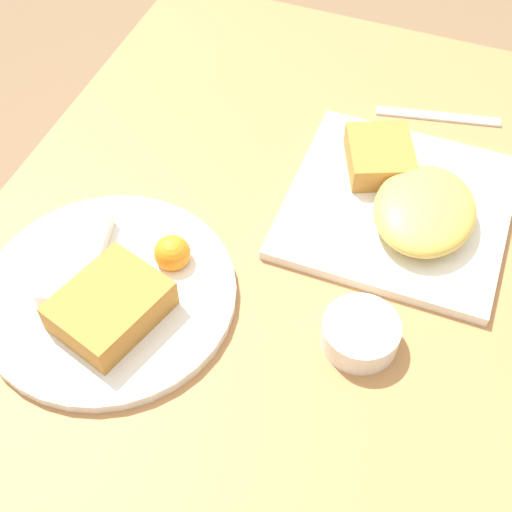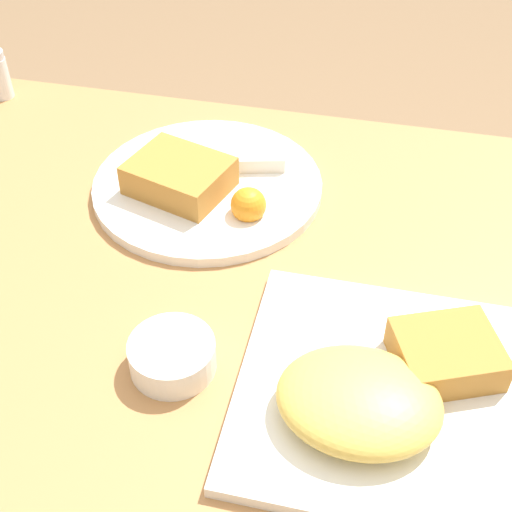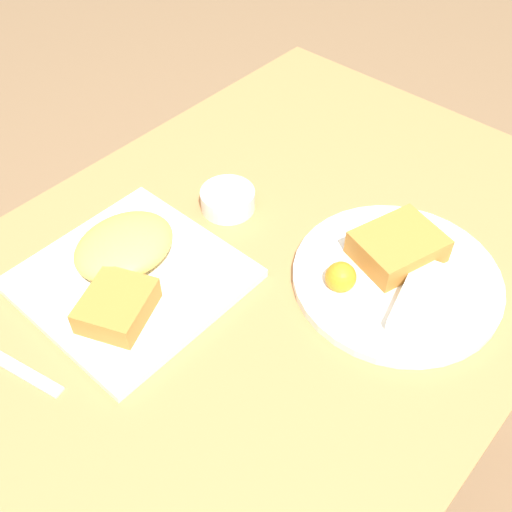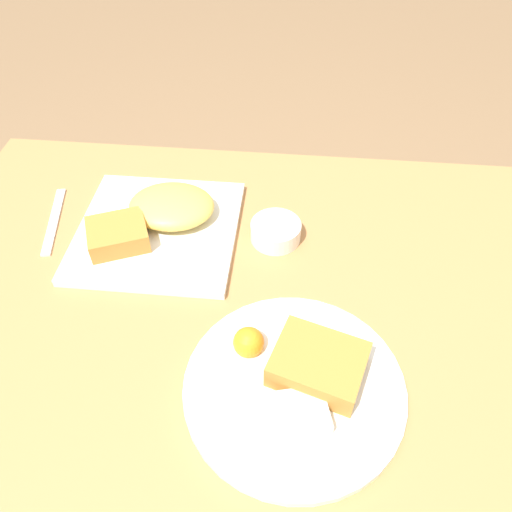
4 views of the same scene
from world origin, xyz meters
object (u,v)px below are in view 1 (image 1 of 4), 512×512
plate_square_near (405,201)px  sauce_ramekin (360,333)px  butter_knife (438,117)px  plate_oval_far (109,291)px

plate_square_near → sauce_ramekin: size_ratio=3.18×
butter_knife → plate_square_near: bearing=76.6°
butter_knife → plate_oval_far: bearing=45.1°
plate_square_near → sauce_ramekin: bearing=180.0°
sauce_ramekin → butter_knife: sauce_ramekin is taller
plate_oval_far → plate_square_near: bearing=-48.4°
sauce_ramekin → butter_knife: size_ratio=0.49×
plate_square_near → butter_knife: bearing=-1.3°
plate_oval_far → sauce_ramekin: size_ratio=3.42×
sauce_ramekin → butter_knife: bearing=-0.6°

